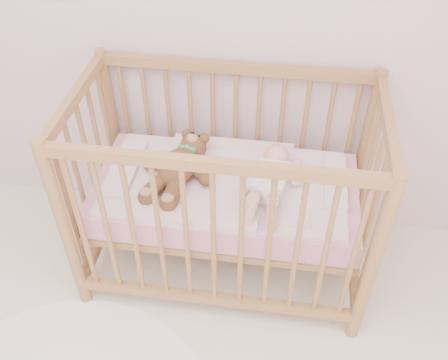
# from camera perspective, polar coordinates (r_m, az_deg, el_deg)

# --- Properties ---
(crib) EXTENTS (1.36, 0.76, 1.00)m
(crib) POSITION_cam_1_polar(r_m,az_deg,el_deg) (2.35, 0.18, -1.37)
(crib) COLOR #A77146
(crib) RESTS_ON floor
(mattress) EXTENTS (1.22, 0.62, 0.13)m
(mattress) POSITION_cam_1_polar(r_m,az_deg,el_deg) (2.36, 0.18, -1.64)
(mattress) COLOR pink
(mattress) RESTS_ON crib
(blanket) EXTENTS (1.10, 0.58, 0.06)m
(blanket) POSITION_cam_1_polar(r_m,az_deg,el_deg) (2.31, 0.18, -0.29)
(blanket) COLOR pink
(blanket) RESTS_ON mattress
(baby) EXTENTS (0.31, 0.56, 0.13)m
(baby) POSITION_cam_1_polar(r_m,az_deg,el_deg) (2.23, 5.32, 0.29)
(baby) COLOR silver
(baby) RESTS_ON blanket
(teddy_bear) EXTENTS (0.47, 0.58, 0.14)m
(teddy_bear) POSITION_cam_1_polar(r_m,az_deg,el_deg) (2.27, -5.39, 1.51)
(teddy_bear) COLOR brown
(teddy_bear) RESTS_ON blanket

